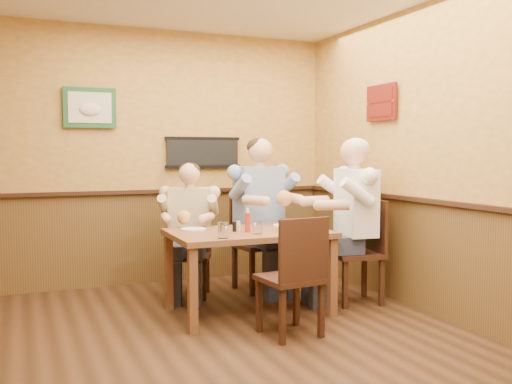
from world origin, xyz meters
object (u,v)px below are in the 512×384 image
salt_shaker (238,226)px  pepper_shaker (234,227)px  diner_tan_shirt (190,237)px  hot_sauce_bottle (248,221)px  chair_back_left (190,255)px  chair_right_end (355,251)px  diner_white_elder (356,229)px  chair_near_side (290,276)px  cola_tumbler (285,225)px  chair_back_right (259,243)px  dining_table (249,241)px  water_glass_mid (258,227)px  diner_blue_polo (259,222)px  water_glass_left (223,230)px

salt_shaker → pepper_shaker: 0.06m
diner_tan_shirt → hot_sauce_bottle: 0.94m
chair_back_left → salt_shaker: bearing=-49.8°
chair_right_end → diner_white_elder: (0.00, 0.00, 0.21)m
diner_tan_shirt → chair_back_left: bearing=0.0°
chair_near_side → cola_tumbler: 0.70m
chair_back_right → chair_near_side: bearing=-110.9°
chair_right_end → chair_near_side: size_ratio=1.04×
pepper_shaker → hot_sauce_bottle: bearing=-34.3°
dining_table → hot_sauce_bottle: 0.21m
chair_back_right → diner_tan_shirt: size_ratio=0.83×
water_glass_mid → cola_tumbler: bearing=15.9°
chair_near_side → diner_blue_polo: diner_blue_polo is taller
hot_sauce_bottle → pepper_shaker: size_ratio=2.21×
chair_back_left → salt_shaker: size_ratio=9.61×
chair_back_right → diner_tan_shirt: bearing=170.1°
chair_near_side → diner_blue_polo: 1.52m
pepper_shaker → chair_right_end: bearing=-2.9°
hot_sauce_bottle → diner_tan_shirt: bearing=107.9°
water_glass_mid → pepper_shaker: bearing=123.2°
cola_tumbler → hot_sauce_bottle: size_ratio=0.58×
diner_tan_shirt → salt_shaker: bearing=-49.8°
chair_back_left → pepper_shaker: (0.18, -0.79, 0.37)m
diner_blue_polo → water_glass_left: diner_blue_polo is taller
diner_white_elder → water_glass_left: (-1.45, -0.27, 0.10)m
chair_back_left → water_glass_left: (-0.05, -1.12, 0.39)m
water_glass_left → water_glass_mid: size_ratio=1.18×
diner_white_elder → pepper_shaker: size_ratio=16.37×
chair_back_left → cola_tumbler: cola_tumbler is taller
diner_blue_polo → cola_tumbler: size_ratio=12.86×
diner_tan_shirt → diner_white_elder: bearing=-7.7°
water_glass_mid → diner_tan_shirt: bearing=107.5°
water_glass_mid → cola_tumbler: size_ratio=0.99×
diner_blue_polo → hot_sauce_bottle: (-0.46, -0.83, 0.13)m
dining_table → salt_shaker: salt_shaker is taller
chair_right_end → diner_blue_polo: bearing=-133.2°
chair_near_side → hot_sauce_bottle: size_ratio=4.97×
chair_back_left → water_glass_mid: water_glass_mid is taller
diner_white_elder → salt_shaker: 1.18m
chair_right_end → hot_sauce_bottle: 1.18m
diner_tan_shirt → cola_tumbler: diner_tan_shirt is taller
salt_shaker → chair_near_side: bearing=-77.7°
dining_table → water_glass_mid: size_ratio=12.63×
chair_back_left → chair_back_right: 0.74m
chair_back_left → diner_blue_polo: diner_blue_polo is taller
water_glass_left → pepper_shaker: bearing=55.8°
water_glass_mid → water_glass_left: bearing=-161.6°
chair_near_side → hot_sauce_bottle: bearing=-86.6°
diner_blue_polo → water_glass_mid: (-0.42, -0.97, 0.09)m
chair_back_left → diner_tan_shirt: (0.00, 0.00, 0.18)m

